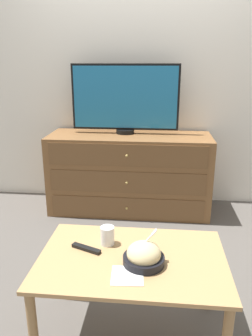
% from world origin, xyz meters
% --- Properties ---
extents(ground_plane, '(12.00, 12.00, 0.00)m').
position_xyz_m(ground_plane, '(0.00, 0.00, 0.00)').
color(ground_plane, '#56514C').
extents(wall_back, '(12.00, 0.05, 2.60)m').
position_xyz_m(wall_back, '(0.00, 0.03, 1.30)').
color(wall_back, white).
rests_on(wall_back, ground_plane).
extents(dresser, '(1.54, 0.55, 0.76)m').
position_xyz_m(dresser, '(-0.10, -0.30, 0.38)').
color(dresser, brown).
rests_on(dresser, ground_plane).
extents(tv, '(1.01, 0.18, 0.65)m').
position_xyz_m(tv, '(-0.15, -0.22, 1.09)').
color(tv, black).
rests_on(tv, dresser).
extents(coffee_table, '(0.93, 0.61, 0.50)m').
position_xyz_m(coffee_table, '(0.06, -1.93, 0.43)').
color(coffee_table, tan).
rests_on(coffee_table, ground_plane).
extents(takeout_bowl, '(0.20, 0.20, 0.17)m').
position_xyz_m(takeout_bowl, '(0.12, -1.98, 0.54)').
color(takeout_bowl, black).
rests_on(takeout_bowl, coffee_table).
extents(drink_cup, '(0.07, 0.07, 0.10)m').
position_xyz_m(drink_cup, '(-0.08, -1.82, 0.54)').
color(drink_cup, white).
rests_on(drink_cup, coffee_table).
extents(napkin, '(0.15, 0.15, 0.00)m').
position_xyz_m(napkin, '(0.06, -2.08, 0.50)').
color(napkin, white).
rests_on(napkin, coffee_table).
extents(remote_control, '(0.16, 0.09, 0.02)m').
position_xyz_m(remote_control, '(-0.18, -1.89, 0.51)').
color(remote_control, black).
rests_on(remote_control, coffee_table).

